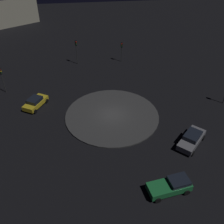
% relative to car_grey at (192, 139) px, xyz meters
% --- Properties ---
extents(ground_plane, '(121.44, 121.44, 0.00)m').
position_rel_car_grey_xyz_m(ground_plane, '(-6.68, -8.60, -0.79)').
color(ground_plane, black).
extents(roundabout_island, '(12.73, 12.73, 0.17)m').
position_rel_car_grey_xyz_m(roundabout_island, '(-6.68, -8.60, -0.70)').
color(roundabout_island, '#383838').
rests_on(roundabout_island, ground_plane).
extents(car_grey, '(4.53, 4.47, 1.54)m').
position_rel_car_grey_xyz_m(car_grey, '(0.00, 0.00, 0.00)').
color(car_grey, slate).
rests_on(car_grey, ground_plane).
extents(car_yellow, '(4.23, 3.45, 1.43)m').
position_rel_car_grey_xyz_m(car_yellow, '(-10.24, -19.11, -0.05)').
color(car_yellow, gold).
rests_on(car_yellow, ground_plane).
extents(car_green, '(2.50, 4.45, 1.44)m').
position_rel_car_grey_xyz_m(car_green, '(6.11, -4.51, -0.04)').
color(car_green, '#1E7238').
rests_on(car_green, ground_plane).
extents(traffic_light_west, '(0.38, 0.34, 3.75)m').
position_rel_car_grey_xyz_m(traffic_light_west, '(-23.06, -4.68, 1.90)').
color(traffic_light_west, '#2D2D2D').
rests_on(traffic_light_west, ground_plane).
extents(traffic_light_west_near, '(0.38, 0.35, 4.48)m').
position_rel_car_grey_xyz_m(traffic_light_west_near, '(-23.16, -12.87, 2.39)').
color(traffic_light_west_near, '#2D2D2D').
rests_on(traffic_light_west_near, ground_plane).
extents(traffic_light_southwest, '(0.37, 0.40, 4.08)m').
position_rel_car_grey_xyz_m(traffic_light_southwest, '(-14.76, -24.12, 2.12)').
color(traffic_light_southwest, '#2D2D2D').
rests_on(traffic_light_southwest, ground_plane).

